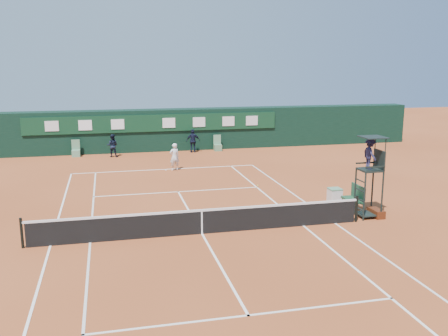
# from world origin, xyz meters

# --- Properties ---
(ground) EXTENTS (90.00, 90.00, 0.00)m
(ground) POSITION_xyz_m (0.00, 0.00, 0.00)
(ground) COLOR #A64F27
(ground) RESTS_ON ground
(court_lines) EXTENTS (11.05, 23.85, 0.01)m
(court_lines) POSITION_xyz_m (0.00, 0.00, 0.01)
(court_lines) COLOR white
(court_lines) RESTS_ON ground
(tennis_net) EXTENTS (12.90, 0.10, 1.10)m
(tennis_net) POSITION_xyz_m (0.00, 0.00, 0.51)
(tennis_net) COLOR black
(tennis_net) RESTS_ON ground
(back_wall) EXTENTS (40.00, 1.65, 3.00)m
(back_wall) POSITION_xyz_m (0.00, 18.74, 1.51)
(back_wall) COLOR black
(back_wall) RESTS_ON ground
(linesman_chair_left) EXTENTS (0.55, 0.50, 1.15)m
(linesman_chair_left) POSITION_xyz_m (-5.50, 17.48, 0.32)
(linesman_chair_left) COLOR slate
(linesman_chair_left) RESTS_ON ground
(linesman_chair_right) EXTENTS (0.55, 0.50, 1.15)m
(linesman_chair_right) POSITION_xyz_m (4.50, 17.48, 0.32)
(linesman_chair_right) COLOR #55825D
(linesman_chair_right) RESTS_ON ground
(umpire_chair) EXTENTS (0.96, 0.95, 3.42)m
(umpire_chair) POSITION_xyz_m (7.15, 0.46, 2.46)
(umpire_chair) COLOR black
(umpire_chair) RESTS_ON ground
(player_bench) EXTENTS (0.56, 1.20, 1.10)m
(player_bench) POSITION_xyz_m (7.17, 1.60, 0.60)
(player_bench) COLOR #1B4328
(player_bench) RESTS_ON ground
(tennis_bag) EXTENTS (0.39, 0.88, 0.33)m
(tennis_bag) POSITION_xyz_m (7.56, 0.44, 0.17)
(tennis_bag) COLOR black
(tennis_bag) RESTS_ON ground
(cooler) EXTENTS (0.57, 0.57, 0.65)m
(cooler) POSITION_xyz_m (6.86, 2.95, 0.33)
(cooler) COLOR silver
(cooler) RESTS_ON ground
(tennis_ball) EXTENTS (0.06, 0.06, 0.06)m
(tennis_ball) POSITION_xyz_m (4.25, 6.65, 0.03)
(tennis_ball) COLOR yellow
(tennis_ball) RESTS_ON ground
(player) EXTENTS (0.68, 0.54, 1.65)m
(player) POSITION_xyz_m (0.52, 11.51, 0.82)
(player) COLOR silver
(player) RESTS_ON ground
(ball_kid_left) EXTENTS (0.87, 0.74, 1.56)m
(ball_kid_left) POSITION_xyz_m (-3.04, 16.78, 0.78)
(ball_kid_left) COLOR black
(ball_kid_left) RESTS_ON ground
(ball_kid_right) EXTENTS (1.01, 0.48, 1.68)m
(ball_kid_right) POSITION_xyz_m (2.63, 17.20, 0.84)
(ball_kid_right) COLOR black
(ball_kid_right) RESTS_ON ground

